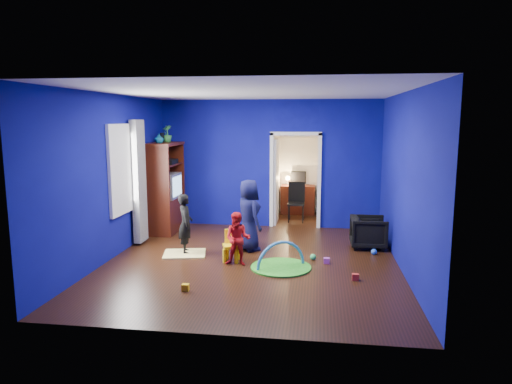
# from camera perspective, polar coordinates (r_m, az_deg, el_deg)

# --- Properties ---
(floor) EXTENTS (5.00, 5.50, 0.01)m
(floor) POSITION_cam_1_polar(r_m,az_deg,el_deg) (8.03, -0.53, -8.73)
(floor) COLOR black
(floor) RESTS_ON ground
(ceiling) EXTENTS (5.00, 5.50, 0.01)m
(ceiling) POSITION_cam_1_polar(r_m,az_deg,el_deg) (7.66, -0.57, 12.41)
(ceiling) COLOR white
(ceiling) RESTS_ON wall_back
(wall_back) EXTENTS (5.00, 0.02, 2.90)m
(wall_back) POSITION_cam_1_polar(r_m,az_deg,el_deg) (10.42, 1.66, 3.52)
(wall_back) COLOR #090A6C
(wall_back) RESTS_ON floor
(wall_front) EXTENTS (5.00, 0.02, 2.90)m
(wall_front) POSITION_cam_1_polar(r_m,az_deg,el_deg) (5.04, -5.12, -2.43)
(wall_front) COLOR #090A6C
(wall_front) RESTS_ON floor
(wall_left) EXTENTS (0.02, 5.50, 2.90)m
(wall_left) POSITION_cam_1_polar(r_m,az_deg,el_deg) (8.44, -17.60, 1.81)
(wall_left) COLOR #090A6C
(wall_left) RESTS_ON floor
(wall_right) EXTENTS (0.02, 5.50, 2.90)m
(wall_right) POSITION_cam_1_polar(r_m,az_deg,el_deg) (7.75, 18.06, 1.18)
(wall_right) COLOR #090A6C
(wall_right) RESTS_ON floor
(alcove) EXTENTS (1.00, 1.75, 2.50)m
(alcove) POSITION_cam_1_polar(r_m,az_deg,el_deg) (11.26, 5.18, 2.88)
(alcove) COLOR silver
(alcove) RESTS_ON floor
(armchair) EXTENTS (0.68, 0.66, 0.61)m
(armchair) POSITION_cam_1_polar(r_m,az_deg,el_deg) (9.08, 13.89, -4.90)
(armchair) COLOR black
(armchair) RESTS_ON floor
(child_black) EXTENTS (0.39, 0.47, 1.11)m
(child_black) POSITION_cam_1_polar(r_m,az_deg,el_deg) (8.50, -8.80, -3.95)
(child_black) COLOR black
(child_black) RESTS_ON floor
(child_navy) EXTENTS (0.73, 0.78, 1.35)m
(child_navy) POSITION_cam_1_polar(r_m,az_deg,el_deg) (8.58, -0.92, -2.92)
(child_navy) COLOR #10113A
(child_navy) RESTS_ON floor
(toddler_red) EXTENTS (0.46, 0.36, 0.91)m
(toddler_red) POSITION_cam_1_polar(r_m,az_deg,el_deg) (7.74, -2.29, -5.88)
(toddler_red) COLOR #B21315
(toddler_red) RESTS_ON floor
(vase) EXTENTS (0.22, 0.22, 0.20)m
(vase) POSITION_cam_1_polar(r_m,az_deg,el_deg) (9.80, -12.04, 6.57)
(vase) COLOR #0C6164
(vase) RESTS_ON tv_armoire
(potted_plant) EXTENTS (0.26, 0.26, 0.37)m
(potted_plant) POSITION_cam_1_polar(r_m,az_deg,el_deg) (10.29, -11.07, 7.17)
(potted_plant) COLOR green
(potted_plant) RESTS_ON tv_armoire
(tv_armoire) EXTENTS (0.58, 1.14, 1.96)m
(tv_armoire) POSITION_cam_1_polar(r_m,az_deg,el_deg) (10.18, -11.27, 0.56)
(tv_armoire) COLOR #40100A
(tv_armoire) RESTS_ON floor
(crt_tv) EXTENTS (0.46, 0.70, 0.54)m
(crt_tv) POSITION_cam_1_polar(r_m,az_deg,el_deg) (10.16, -11.06, 0.78)
(crt_tv) COLOR silver
(crt_tv) RESTS_ON tv_armoire
(yellow_blanket) EXTENTS (0.86, 0.75, 0.03)m
(yellow_blanket) POSITION_cam_1_polar(r_m,az_deg,el_deg) (8.54, -8.91, -7.64)
(yellow_blanket) COLOR #F2E07A
(yellow_blanket) RESTS_ON floor
(hopper_ball) EXTENTS (0.38, 0.38, 0.38)m
(hopper_ball) POSITION_cam_1_polar(r_m,az_deg,el_deg) (8.93, -0.99, -5.61)
(hopper_ball) COLOR yellow
(hopper_ball) RESTS_ON floor
(kid_chair) EXTENTS (0.36, 0.36, 0.50)m
(kid_chair) POSITION_cam_1_polar(r_m,az_deg,el_deg) (8.01, -3.09, -6.91)
(kid_chair) COLOR yellow
(kid_chair) RESTS_ON floor
(play_mat) EXTENTS (1.01, 1.01, 0.03)m
(play_mat) POSITION_cam_1_polar(r_m,az_deg,el_deg) (7.72, 3.13, -9.36)
(play_mat) COLOR #359321
(play_mat) RESTS_ON floor
(toy_arch) EXTENTS (0.79, 0.52, 0.90)m
(toy_arch) POSITION_cam_1_polar(r_m,az_deg,el_deg) (7.72, 3.13, -9.32)
(toy_arch) COLOR #3F8CD8
(toy_arch) RESTS_ON floor
(window_left) EXTENTS (0.03, 0.95, 1.55)m
(window_left) POSITION_cam_1_polar(r_m,az_deg,el_deg) (8.74, -16.56, 2.75)
(window_left) COLOR white
(window_left) RESTS_ON wall_left
(curtain) EXTENTS (0.14, 0.42, 2.40)m
(curtain) POSITION_cam_1_polar(r_m,az_deg,el_deg) (9.23, -14.43, 1.28)
(curtain) COLOR slate
(curtain) RESTS_ON floor
(doorway) EXTENTS (1.16, 0.10, 2.10)m
(doorway) POSITION_cam_1_polar(r_m,az_deg,el_deg) (10.42, 4.93, 1.28)
(doorway) COLOR white
(doorway) RESTS_ON floor
(study_desk) EXTENTS (0.88, 0.44, 0.75)m
(study_desk) POSITION_cam_1_polar(r_m,az_deg,el_deg) (12.01, 5.26, -0.95)
(study_desk) COLOR #3D140A
(study_desk) RESTS_ON floor
(desk_monitor) EXTENTS (0.40, 0.05, 0.32)m
(desk_monitor) POSITION_cam_1_polar(r_m,az_deg,el_deg) (12.05, 5.33, 1.84)
(desk_monitor) COLOR black
(desk_monitor) RESTS_ON study_desk
(desk_lamp) EXTENTS (0.14, 0.14, 0.14)m
(desk_lamp) POSITION_cam_1_polar(r_m,az_deg,el_deg) (12.01, 3.98, 1.74)
(desk_lamp) COLOR #FFD88C
(desk_lamp) RESTS_ON study_desk
(folding_chair) EXTENTS (0.40, 0.40, 0.92)m
(folding_chair) POSITION_cam_1_polar(r_m,az_deg,el_deg) (11.05, 5.04, -1.37)
(folding_chair) COLOR black
(folding_chair) RESTS_ON floor
(book_shelf) EXTENTS (0.88, 0.24, 0.04)m
(book_shelf) POSITION_cam_1_polar(r_m,az_deg,el_deg) (11.95, 5.40, 6.93)
(book_shelf) COLOR white
(book_shelf) RESTS_ON study_desk
(toy_0) EXTENTS (0.10, 0.08, 0.10)m
(toy_0) POSITION_cam_1_polar(r_m,az_deg,el_deg) (7.31, 12.32, -10.34)
(toy_0) COLOR red
(toy_0) RESTS_ON floor
(toy_1) EXTENTS (0.11, 0.11, 0.11)m
(toy_1) POSITION_cam_1_polar(r_m,az_deg,el_deg) (8.71, 14.54, -7.23)
(toy_1) COLOR blue
(toy_1) RESTS_ON floor
(toy_2) EXTENTS (0.10, 0.08, 0.10)m
(toy_2) POSITION_cam_1_polar(r_m,az_deg,el_deg) (6.81, -8.81, -11.71)
(toy_2) COLOR yellow
(toy_2) RESTS_ON floor
(toy_3) EXTENTS (0.11, 0.11, 0.11)m
(toy_3) POSITION_cam_1_polar(r_m,az_deg,el_deg) (8.19, 7.15, -8.04)
(toy_3) COLOR #37C15C
(toy_3) RESTS_ON floor
(toy_4) EXTENTS (0.10, 0.08, 0.10)m
(toy_4) POSITION_cam_1_polar(r_m,az_deg,el_deg) (8.02, 8.82, -8.49)
(toy_4) COLOR #BE47B3
(toy_4) RESTS_ON floor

